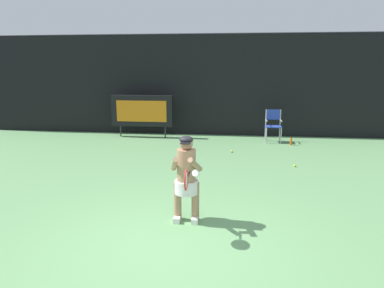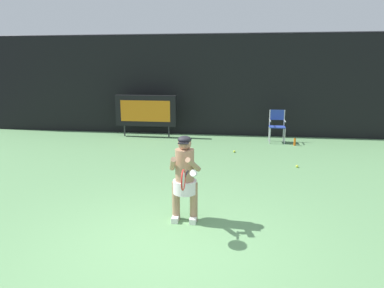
# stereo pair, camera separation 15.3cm
# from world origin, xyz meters

# --- Properties ---
(ground) EXTENTS (18.00, 22.00, 0.03)m
(ground) POSITION_xyz_m (0.00, -0.19, -0.01)
(ground) COLOR #63955E
(backdrop_screen) EXTENTS (18.00, 0.12, 3.66)m
(backdrop_screen) POSITION_xyz_m (0.00, 8.50, 1.81)
(backdrop_screen) COLOR black
(backdrop_screen) RESTS_ON ground
(scoreboard) EXTENTS (2.20, 0.21, 1.50)m
(scoreboard) POSITION_xyz_m (-2.39, 7.74, 0.95)
(scoreboard) COLOR black
(scoreboard) RESTS_ON ground
(umpire_chair) EXTENTS (0.52, 0.44, 1.08)m
(umpire_chair) POSITION_xyz_m (2.20, 7.46, 0.62)
(umpire_chair) COLOR #B7B7BC
(umpire_chair) RESTS_ON ground
(water_bottle) EXTENTS (0.07, 0.07, 0.27)m
(water_bottle) POSITION_xyz_m (2.75, 7.01, 0.12)
(water_bottle) COLOR orange
(water_bottle) RESTS_ON ground
(tennis_player) EXTENTS (0.53, 0.61, 1.45)m
(tennis_player) POSITION_xyz_m (0.12, 0.92, 0.79)
(tennis_player) COLOR white
(tennis_player) RESTS_ON ground
(tennis_racket) EXTENTS (0.03, 0.60, 0.31)m
(tennis_racket) POSITION_xyz_m (0.21, 0.28, 0.94)
(tennis_racket) COLOR black
(tennis_ball_loose) EXTENTS (0.07, 0.07, 0.07)m
(tennis_ball_loose) POSITION_xyz_m (0.83, 5.78, 0.03)
(tennis_ball_loose) COLOR #CCDB3D
(tennis_ball_loose) RESTS_ON ground
(tennis_ball_spare) EXTENTS (0.07, 0.07, 0.07)m
(tennis_ball_spare) POSITION_xyz_m (2.46, 4.42, 0.03)
(tennis_ball_spare) COLOR #CCDB3D
(tennis_ball_spare) RESTS_ON ground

